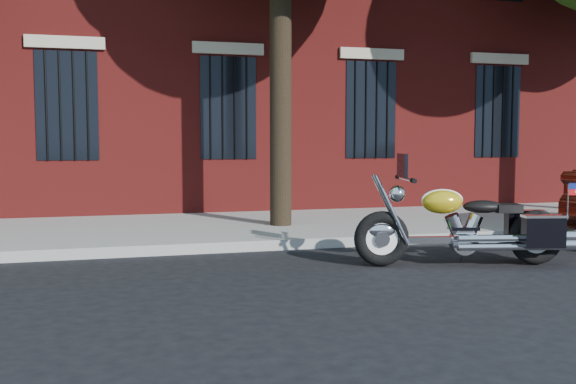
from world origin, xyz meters
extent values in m
plane|color=black|center=(0.00, 0.00, 0.00)|extent=(120.00, 120.00, 0.00)
cube|color=gray|center=(0.00, 1.38, 0.07)|extent=(40.00, 0.16, 0.15)
cube|color=gray|center=(0.00, 3.26, 0.07)|extent=(40.00, 3.60, 0.15)
cube|color=black|center=(0.00, 5.11, 2.20)|extent=(1.10, 0.14, 2.00)
cube|color=#B2A893|center=(0.00, 5.08, 3.35)|extent=(1.40, 0.20, 0.22)
cylinder|color=black|center=(0.00, 5.03, 2.20)|extent=(0.04, 0.04, 2.00)
cylinder|color=black|center=(0.50, 2.90, 2.50)|extent=(0.36, 0.36, 5.00)
torus|color=black|center=(1.00, -0.17, 0.35)|extent=(0.71, 0.30, 0.69)
torus|color=black|center=(2.92, -0.58, 0.35)|extent=(0.71, 0.30, 0.69)
cylinder|color=white|center=(1.00, -0.17, 0.35)|extent=(0.52, 0.17, 0.52)
cylinder|color=white|center=(2.92, -0.58, 0.35)|extent=(0.52, 0.17, 0.52)
ellipsoid|color=white|center=(1.00, -0.17, 0.45)|extent=(0.38, 0.20, 0.20)
ellipsoid|color=gold|center=(2.92, -0.58, 0.47)|extent=(0.39, 0.22, 0.20)
cube|color=white|center=(1.96, -0.37, 0.33)|extent=(1.54, 0.42, 0.08)
cylinder|color=white|center=(2.01, -0.38, 0.31)|extent=(0.36, 0.25, 0.33)
cylinder|color=white|center=(2.47, -0.67, 0.32)|extent=(1.28, 0.36, 0.09)
ellipsoid|color=gold|center=(1.73, -0.33, 0.81)|extent=(0.56, 0.39, 0.30)
ellipsoid|color=black|center=(2.24, -0.43, 0.74)|extent=(0.55, 0.39, 0.16)
cube|color=black|center=(2.94, -0.31, 0.46)|extent=(0.52, 0.26, 0.39)
cube|color=black|center=(2.83, -0.83, 0.46)|extent=(0.52, 0.26, 0.39)
cylinder|color=white|center=(1.28, -0.23, 1.09)|extent=(0.20, 0.80, 0.04)
sphere|color=white|center=(1.18, -0.21, 0.91)|extent=(0.24, 0.24, 0.21)
cube|color=black|center=(1.24, -0.22, 1.26)|extent=(0.13, 0.41, 0.29)
camera|label=1|loc=(-2.18, -7.46, 1.56)|focal=40.00mm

